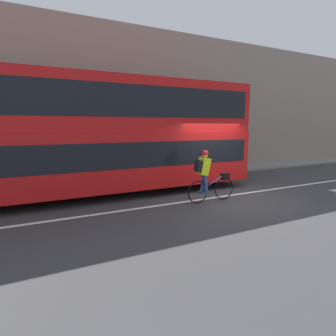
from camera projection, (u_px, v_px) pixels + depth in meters
name	position (u px, v px, depth m)	size (l,w,h in m)	color
ground_plane	(225.00, 197.00, 9.05)	(80.00, 80.00, 0.00)	#38383A
road_center_line	(224.00, 196.00, 9.09)	(50.00, 0.14, 0.01)	silver
sidewalk_curb	(170.00, 174.00, 12.95)	(60.00, 1.68, 0.12)	gray
building_facade	(161.00, 104.00, 13.28)	(60.00, 0.30, 7.03)	gray
bus	(100.00, 132.00, 8.88)	(10.95, 2.42, 3.98)	black
cyclist_on_bike	(207.00, 175.00, 8.26)	(1.74, 0.32, 1.68)	black
trash_bin	(48.00, 173.00, 10.47)	(0.49, 0.49, 0.85)	#515156
street_sign_post	(100.00, 149.00, 11.22)	(0.36, 0.09, 2.37)	#59595B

